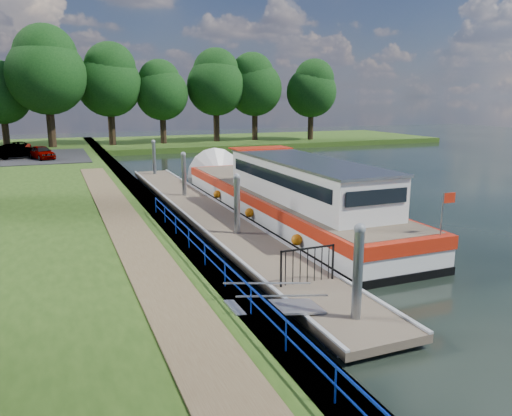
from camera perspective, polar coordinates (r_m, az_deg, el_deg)
name	(u,v)px	position (r m, az deg, el deg)	size (l,w,h in m)	color
ground	(345,324)	(14.15, 10.11, -12.92)	(160.00, 160.00, 0.00)	black
bank_edge	(149,207)	(26.70, -12.15, 0.06)	(1.10, 90.00, 0.78)	#473D2D
far_bank	(209,142)	(65.78, -5.42, 7.52)	(60.00, 18.00, 0.60)	#284614
footpath	(133,238)	(19.61, -13.83, -3.31)	(1.60, 40.00, 0.05)	brown
carpark	(4,158)	(49.16, -26.89, 5.11)	(14.00, 12.00, 0.06)	black
blue_fence	(214,258)	(15.12, -4.81, -5.71)	(0.04, 18.04, 0.72)	#0C2DBF
pontoon	(207,215)	(25.41, -5.65, -0.82)	(2.50, 30.00, 0.56)	brown
mooring_piles	(206,194)	(25.18, -5.70, 1.61)	(0.30, 27.30, 3.55)	gray
gangway	(276,306)	(13.48, 2.25, -11.15)	(2.58, 1.00, 0.92)	#A5A8AD
gate_panel	(308,260)	(15.48, 5.92, -5.93)	(1.85, 0.05, 1.15)	black
barge	(277,195)	(25.77, 2.47, 1.48)	(4.36, 21.15, 4.78)	black
horizon_trees	(98,79)	(59.67, -17.58, 13.85)	(54.38, 10.03, 12.87)	#332316
car_a	(42,152)	(46.66, -23.29, 5.87)	(1.37, 3.40, 1.16)	#999999
car_b	(18,151)	(47.91, -25.58, 5.87)	(1.33, 3.82, 1.26)	#999999
car_d	(18,148)	(51.67, -25.56, 6.20)	(1.86, 4.03, 1.12)	#999999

